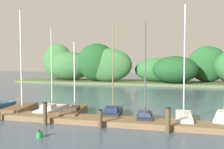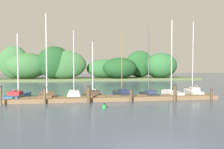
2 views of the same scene
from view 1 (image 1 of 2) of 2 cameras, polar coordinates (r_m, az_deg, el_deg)
name	(u,v)px [view 1 (image 1 of 2)]	position (r m, az deg, el deg)	size (l,w,h in m)	color
dock_pier	(85,119)	(17.01, -6.06, -10.07)	(19.57, 1.80, 0.35)	brown
far_shore	(137,67)	(44.15, 5.61, 1.70)	(45.84, 8.58, 7.27)	#56663D
sailboat_1	(21,107)	(21.27, -19.80, -6.98)	(1.85, 4.02, 7.98)	brown
sailboat_2	(51,109)	(20.09, -13.56, -7.54)	(1.21, 3.44, 6.52)	white
sailboat_3	(74,111)	(19.37, -8.57, -8.06)	(1.87, 4.56, 5.44)	brown
sailboat_4	(113,112)	(18.60, 0.12, -8.42)	(1.59, 3.77, 6.86)	#232833
sailboat_5	(145,116)	(17.19, 7.44, -9.28)	(1.30, 3.41, 6.65)	#232833
sailboat_6	(184,117)	(17.45, 15.88, -9.19)	(1.04, 3.53, 7.70)	white
sailboat_7	(224,117)	(18.16, 24.05, -8.76)	(1.79, 3.90, 7.71)	white
mooring_piling_2	(45,114)	(16.64, -14.88, -8.53)	(0.31, 0.31, 1.43)	#4C3D28
mooring_piling_3	(100,119)	(15.34, -2.67, -10.00)	(0.29, 0.29, 1.13)	#4C3D28
mooring_piling_4	(168,120)	(14.64, 12.52, -10.08)	(0.32, 0.32, 1.45)	#4C3D28
channel_buoy_0	(40,134)	(14.22, -16.05, -12.88)	(0.32, 0.32, 0.42)	#23843D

